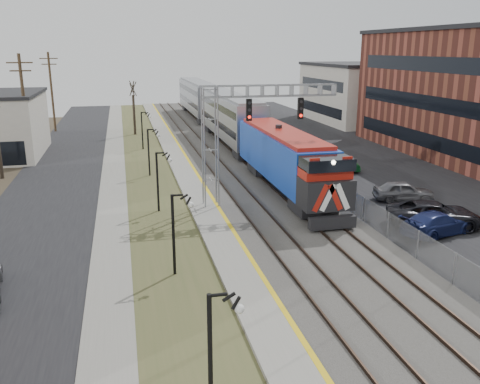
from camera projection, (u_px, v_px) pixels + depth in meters
name	position (u px, v px, depth m)	size (l,w,h in m)	color
street_west	(52.00, 191.00, 38.48)	(7.00, 120.00, 0.04)	black
sidewalk	(113.00, 187.00, 39.45)	(2.00, 120.00, 0.08)	gray
grass_median	(152.00, 185.00, 40.11)	(4.00, 120.00, 0.06)	#464C28
platform	(190.00, 181.00, 40.74)	(2.00, 120.00, 0.24)	gray
ballast_bed	(250.00, 178.00, 41.83)	(8.00, 120.00, 0.20)	#595651
parking_lot	(383.00, 171.00, 44.47)	(16.00, 120.00, 0.04)	black
platform_edge	(201.00, 179.00, 40.89)	(0.24, 120.00, 0.01)	gold
track_near	(226.00, 177.00, 41.35)	(1.58, 120.00, 0.15)	#2D2119
track_far	(268.00, 175.00, 42.11)	(1.58, 120.00, 0.15)	#2D2119
train	(222.00, 115.00, 59.60)	(3.00, 63.05, 5.33)	#1641B6
signal_gantry	(236.00, 125.00, 33.16)	(9.00, 1.07, 8.15)	gray
lampposts	(173.00, 234.00, 23.91)	(0.14, 62.14, 4.00)	black
fence	(299.00, 167.00, 42.56)	(0.04, 120.00, 1.60)	gray
bare_trees	(40.00, 147.00, 41.16)	(12.30, 42.30, 5.95)	#382D23
car_lot_c	(435.00, 215.00, 30.47)	(2.55, 5.53, 1.54)	black
car_lot_d	(437.00, 224.00, 29.20)	(1.91, 4.70, 1.36)	#172051
car_lot_e	(403.00, 192.00, 35.70)	(1.66, 4.13, 1.41)	slate
car_lot_f	(336.00, 165.00, 43.96)	(1.42, 4.08, 1.35)	#0C3C18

